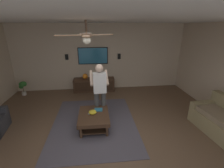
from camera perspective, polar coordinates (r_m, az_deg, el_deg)
The scene contains 16 objects.
ground_plane at distance 4.08m, azimuth -2.34°, elevation -19.19°, with size 8.49×8.49×0.00m, color brown.
wall_back_tv at distance 6.71m, azimuth -4.55°, elevation 9.61°, with size 0.10×7.27×2.73m, color #C6B299.
ceiling_slab at distance 3.16m, azimuth -3.11°, elevation 23.70°, with size 7.00×7.27×0.10m, color white.
area_rug at distance 4.63m, azimuth -6.51°, elevation -13.81°, with size 2.91×2.30×0.01m, color #514C56.
coffee_table at distance 4.31m, azimuth -6.66°, elevation -12.09°, with size 1.00×0.80×0.40m.
media_console at distance 6.68m, azimuth -6.55°, elevation -0.23°, with size 0.45×1.70×0.55m.
tv at distance 6.60m, azimuth -6.96°, elevation 10.20°, with size 0.05×1.23×0.69m.
person_standing at distance 4.47m, azimuth -4.50°, elevation -1.60°, with size 0.56×0.56×1.64m.
potted_plant_short at distance 7.08m, azimuth -29.89°, elevation -0.59°, with size 0.22×0.31×0.59m.
bowl at distance 4.25m, azimuth -7.11°, elevation -10.18°, with size 0.21×0.21×0.09m, color gold.
remote_white at distance 4.28m, azimuth -7.90°, elevation -10.54°, with size 0.15×0.04×0.02m, color white.
book at distance 4.41m, azimuth -4.99°, elevation -9.34°, with size 0.22×0.16×0.04m, color teal.
vase_round at distance 6.56m, azimuth -9.82°, elevation 2.78°, with size 0.22×0.22×0.22m, color orange.
wall_speaker_left at distance 6.70m, azimuth 2.62°, elevation 10.07°, with size 0.06×0.12×0.22m, color black.
wall_speaker_right at distance 6.72m, azimuth -16.21°, elevation 9.45°, with size 0.06×0.12×0.22m, color black.
ceiling_fan at distance 3.26m, azimuth -9.46°, elevation 16.70°, with size 1.20×1.16×0.46m.
Camera 1 is at (-3.15, 0.18, 2.58)m, focal length 25.00 mm.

